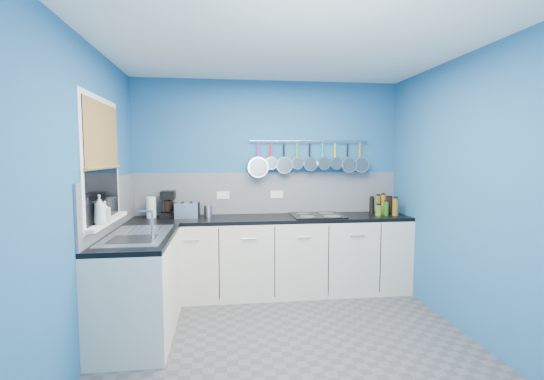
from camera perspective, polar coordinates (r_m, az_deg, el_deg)
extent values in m
cube|color=#47474C|center=(3.57, 2.50, -21.66)|extent=(3.20, 3.00, 0.02)
cube|color=white|center=(3.32, 2.67, 21.00)|extent=(3.20, 3.00, 0.02)
cube|color=#21598C|center=(4.70, -0.57, 0.80)|extent=(3.20, 0.02, 2.50)
cube|color=#21598C|center=(1.76, 11.08, -6.32)|extent=(3.20, 0.02, 2.50)
cube|color=#21598C|center=(3.34, -25.79, -1.40)|extent=(0.02, 3.00, 2.50)
cube|color=#21598C|center=(3.83, 27.04, -0.69)|extent=(0.02, 3.00, 2.50)
cube|color=gray|center=(4.69, -0.54, -0.44)|extent=(3.20, 0.02, 0.50)
cube|color=gray|center=(3.91, -22.65, -1.90)|extent=(0.02, 1.80, 0.50)
cube|color=beige|center=(4.53, -0.10, -9.88)|extent=(3.20, 0.60, 0.86)
cube|color=black|center=(4.44, -0.10, -4.26)|extent=(3.20, 0.60, 0.04)
cube|color=beige|center=(3.71, -19.12, -13.54)|extent=(0.60, 1.20, 0.86)
cube|color=black|center=(3.60, -19.33, -6.72)|extent=(0.60, 1.20, 0.04)
cube|color=white|center=(3.60, -23.93, 3.88)|extent=(0.01, 1.00, 1.10)
cube|color=black|center=(3.60, -23.85, 3.88)|extent=(0.01, 0.90, 1.00)
cube|color=#905D36|center=(3.60, -23.86, 7.47)|extent=(0.01, 0.90, 0.55)
cube|color=white|center=(3.63, -23.27, -4.25)|extent=(0.10, 0.98, 0.03)
cube|color=silver|center=(3.59, -19.34, -6.34)|extent=(0.50, 0.95, 0.01)
cube|color=white|center=(4.64, -7.27, -0.77)|extent=(0.15, 0.01, 0.09)
cube|color=white|center=(4.69, 0.69, -0.68)|extent=(0.15, 0.01, 0.09)
cylinder|color=silver|center=(4.72, 5.60, 7.23)|extent=(1.45, 0.02, 0.02)
imported|color=white|center=(3.36, -24.22, -2.68)|extent=(0.12, 0.12, 0.24)
imported|color=white|center=(3.51, -23.50, -2.91)|extent=(0.09, 0.09, 0.17)
cylinder|color=white|center=(4.55, -17.50, -2.48)|extent=(0.11, 0.11, 0.24)
cube|color=silver|center=(4.46, -12.49, -2.96)|extent=(0.27, 0.16, 0.17)
cylinder|color=silver|center=(4.49, -9.45, -3.09)|extent=(0.11, 0.11, 0.14)
cube|color=black|center=(4.54, 6.71, -3.74)|extent=(0.60, 0.52, 0.01)
cylinder|color=#4C190C|center=(4.95, 16.79, -2.17)|extent=(0.07, 0.07, 0.19)
cylinder|color=olive|center=(4.89, 15.75, -2.59)|extent=(0.06, 0.06, 0.13)
cylinder|color=black|center=(4.86, 14.58, -2.24)|extent=(0.06, 0.06, 0.19)
cylinder|color=black|center=(4.84, 17.18, -2.27)|extent=(0.05, 0.05, 0.20)
cylinder|color=#8C5914|center=(4.80, 16.12, -2.09)|extent=(0.07, 0.07, 0.24)
cylinder|color=brown|center=(4.77, 15.44, -2.18)|extent=(0.06, 0.06, 0.23)
cylinder|color=brown|center=(4.74, 17.84, -2.41)|extent=(0.07, 0.07, 0.21)
cylinder|color=#265919|center=(4.72, 16.54, -2.65)|extent=(0.06, 0.06, 0.16)
cylinder|color=#3F721E|center=(4.66, 15.53, -2.96)|extent=(0.07, 0.07, 0.13)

